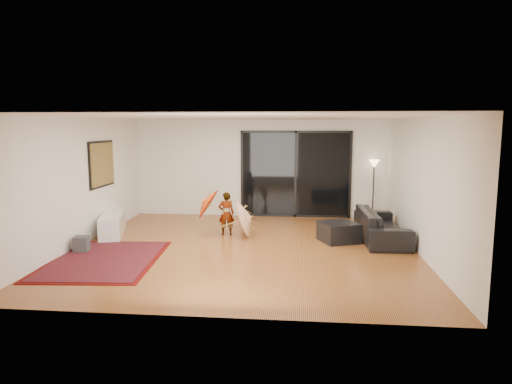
# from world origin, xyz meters

# --- Properties ---
(floor) EXTENTS (7.00, 7.00, 0.00)m
(floor) POSITION_xyz_m (0.00, 0.00, 0.00)
(floor) COLOR #AB652F
(floor) RESTS_ON ground
(ceiling) EXTENTS (7.00, 7.00, 0.00)m
(ceiling) POSITION_xyz_m (0.00, 0.00, 2.70)
(ceiling) COLOR white
(ceiling) RESTS_ON wall_back
(wall_back) EXTENTS (7.00, 0.00, 7.00)m
(wall_back) POSITION_xyz_m (0.00, 3.50, 1.35)
(wall_back) COLOR silver
(wall_back) RESTS_ON floor
(wall_front) EXTENTS (7.00, 0.00, 7.00)m
(wall_front) POSITION_xyz_m (0.00, -3.50, 1.35)
(wall_front) COLOR silver
(wall_front) RESTS_ON floor
(wall_left) EXTENTS (0.00, 7.00, 7.00)m
(wall_left) POSITION_xyz_m (-3.50, 0.00, 1.35)
(wall_left) COLOR silver
(wall_left) RESTS_ON floor
(wall_right) EXTENTS (0.00, 7.00, 7.00)m
(wall_right) POSITION_xyz_m (3.50, 0.00, 1.35)
(wall_right) COLOR silver
(wall_right) RESTS_ON floor
(sliding_door) EXTENTS (3.06, 0.07, 2.40)m
(sliding_door) POSITION_xyz_m (1.00, 3.47, 1.20)
(sliding_door) COLOR black
(sliding_door) RESTS_ON wall_back
(painting) EXTENTS (0.04, 1.28, 1.08)m
(painting) POSITION_xyz_m (-3.46, 1.00, 1.65)
(painting) COLOR black
(painting) RESTS_ON wall_left
(media_console) EXTENTS (0.97, 1.88, 0.51)m
(media_console) POSITION_xyz_m (-3.25, 0.97, 0.25)
(media_console) COLOR white
(media_console) RESTS_ON floor
(speaker) EXTENTS (0.32, 0.32, 0.32)m
(speaker) POSITION_xyz_m (-3.25, -0.61, 0.16)
(speaker) COLOR #424244
(speaker) RESTS_ON floor
(persian_rug) EXTENTS (2.18, 2.90, 0.02)m
(persian_rug) POSITION_xyz_m (-2.54, -1.13, 0.01)
(persian_rug) COLOR #4E0806
(persian_rug) RESTS_ON floor
(sofa) EXTENTS (0.96, 2.31, 0.67)m
(sofa) POSITION_xyz_m (2.95, 0.99, 0.33)
(sofa) COLOR black
(sofa) RESTS_ON floor
(ottoman) EXTENTS (0.98, 0.98, 0.43)m
(ottoman) POSITION_xyz_m (2.00, 0.76, 0.21)
(ottoman) COLOR black
(ottoman) RESTS_ON floor
(floor_lamp) EXTENTS (0.28, 0.28, 1.63)m
(floor_lamp) POSITION_xyz_m (3.10, 3.25, 1.29)
(floor_lamp) COLOR black
(floor_lamp) RESTS_ON floor
(child) EXTENTS (0.41, 0.31, 1.01)m
(child) POSITION_xyz_m (-0.57, 1.13, 0.51)
(child) COLOR #999999
(child) RESTS_ON floor
(parasol_orange) EXTENTS (0.57, 0.79, 0.86)m
(parasol_orange) POSITION_xyz_m (-1.12, 1.08, 0.73)
(parasol_orange) COLOR #DE400B
(parasol_orange) RESTS_ON child
(parasol_white) EXTENTS (0.53, 0.87, 0.92)m
(parasol_white) POSITION_xyz_m (0.03, 0.98, 0.50)
(parasol_white) COLOR silver
(parasol_white) RESTS_ON floor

